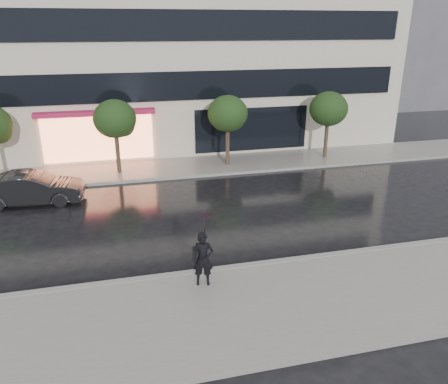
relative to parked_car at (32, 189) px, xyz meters
name	(u,v)px	position (x,y,z in m)	size (l,w,h in m)	color
ground	(215,257)	(6.83, -6.63, -0.72)	(120.00, 120.00, 0.00)	black
sidewalk_near	(240,311)	(6.83, -9.88, -0.66)	(60.00, 4.50, 0.12)	slate
sidewalk_far	(174,167)	(6.83, 3.62, -0.66)	(60.00, 3.50, 0.12)	slate
curb_near	(221,270)	(6.83, -7.63, -0.65)	(60.00, 0.25, 0.14)	gray
curb_far	(179,177)	(6.83, 1.87, -0.65)	(60.00, 0.25, 0.14)	gray
office_building	(153,0)	(6.82, 11.34, 8.28)	(30.00, 12.76, 18.00)	beige
bg_building_right	(407,20)	(32.83, 21.37, 7.28)	(12.00, 12.00, 16.00)	#4C4C54
tree_mid_west	(116,120)	(3.89, 3.40, 2.20)	(2.20, 2.20, 3.99)	#33261C
tree_mid_east	(229,115)	(9.89, 3.40, 2.20)	(2.20, 2.20, 3.99)	#33261C
tree_far_east	(329,110)	(15.89, 3.40, 2.20)	(2.20, 2.20, 3.99)	#33261C
parked_car	(32,189)	(0.00, 0.00, 0.00)	(1.53, 4.40, 1.45)	black
pedestrian_with_umbrella	(204,238)	(6.13, -8.38, 0.95)	(1.09, 1.10, 2.39)	black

